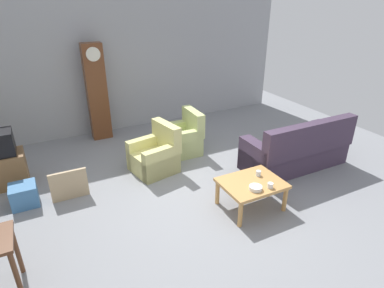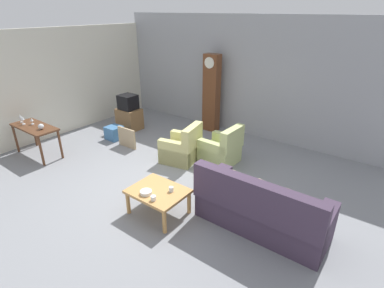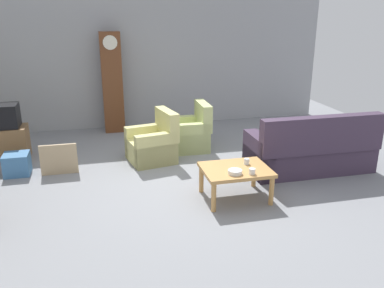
{
  "view_description": "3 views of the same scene",
  "coord_description": "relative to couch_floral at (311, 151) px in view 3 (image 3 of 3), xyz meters",
  "views": [
    {
      "loc": [
        -2.16,
        -4.13,
        3.14
      ],
      "look_at": [
        0.28,
        0.66,
        0.61
      ],
      "focal_mm": 29.97,
      "sensor_mm": 36.0,
      "label": 1
    },
    {
      "loc": [
        3.7,
        -3.87,
        3.32
      ],
      "look_at": [
        0.32,
        0.64,
        0.76
      ],
      "focal_mm": 28.06,
      "sensor_mm": 36.0,
      "label": 2
    },
    {
      "loc": [
        -1.26,
        -5.77,
        2.62
      ],
      "look_at": [
        0.15,
        0.01,
        0.63
      ],
      "focal_mm": 37.49,
      "sensor_mm": 36.0,
      "label": 3
    }
  ],
  "objects": [
    {
      "name": "armchair_olive_far",
      "position": [
        -1.73,
        1.61,
        -0.05
      ],
      "size": [
        0.8,
        0.77,
        0.92
      ],
      "color": "#BBC77D",
      "rests_on": "ground_plane"
    },
    {
      "name": "couch_floral",
      "position": [
        0.0,
        0.0,
        0.0
      ],
      "size": [
        2.1,
        0.89,
        1.04
      ],
      "color": "#423347",
      "rests_on": "ground_plane"
    },
    {
      "name": "storage_box_blue",
      "position": [
        -4.84,
        1.04,
        -0.17
      ],
      "size": [
        0.41,
        0.39,
        0.36
      ],
      "primitive_type": "cube",
      "color": "teal",
      "rests_on": "ground_plane"
    },
    {
      "name": "framed_picture_leaning",
      "position": [
        -4.15,
        0.88,
        -0.1
      ],
      "size": [
        0.6,
        0.05,
        0.52
      ],
      "primitive_type": "cube",
      "color": "tan",
      "rests_on": "ground_plane"
    },
    {
      "name": "cup_white_porcelain",
      "position": [
        -1.45,
        -0.94,
        0.16
      ],
      "size": [
        0.09,
        0.09,
        0.08
      ],
      "primitive_type": "cylinder",
      "color": "white",
      "rests_on": "coffee_table_wood"
    },
    {
      "name": "tv_stand_cabinet",
      "position": [
        -5.09,
        1.84,
        -0.05
      ],
      "size": [
        0.68,
        0.52,
        0.61
      ],
      "primitive_type": "cube",
      "color": "brown",
      "rests_on": "ground_plane"
    },
    {
      "name": "ground_plane",
      "position": [
        -2.22,
        0.05,
        -0.36
      ],
      "size": [
        10.4,
        10.4,
        0.0
      ],
      "primitive_type": "plane",
      "color": "gray"
    },
    {
      "name": "grandfather_clock",
      "position": [
        -3.09,
        3.22,
        0.75
      ],
      "size": [
        0.44,
        0.3,
        2.2
      ],
      "color": "brown",
      "rests_on": "ground_plane"
    },
    {
      "name": "tv_crt",
      "position": [
        -5.09,
        1.84,
        0.47
      ],
      "size": [
        0.48,
        0.44,
        0.42
      ],
      "primitive_type": "cube",
      "color": "black",
      "rests_on": "tv_stand_cabinet"
    },
    {
      "name": "coffee_table_wood",
      "position": [
        -1.6,
        -0.68,
        0.05
      ],
      "size": [
        0.96,
        0.76,
        0.47
      ],
      "color": "tan",
      "rests_on": "ground_plane"
    },
    {
      "name": "armchair_olive_near",
      "position": [
        -2.52,
        1.13,
        -0.05
      ],
      "size": [
        0.92,
        0.9,
        0.92
      ],
      "color": "#CCC67A",
      "rests_on": "ground_plane"
    },
    {
      "name": "garage_door_wall",
      "position": [
        -2.22,
        3.65,
        1.24
      ],
      "size": [
        8.4,
        0.16,
        3.2
      ],
      "primitive_type": "cube",
      "color": "#9EA0A5",
      "rests_on": "ground_plane"
    },
    {
      "name": "bowl_white_stacked",
      "position": [
        -1.68,
        -0.88,
        0.15
      ],
      "size": [
        0.2,
        0.2,
        0.06
      ],
      "primitive_type": "cylinder",
      "color": "white",
      "rests_on": "coffee_table_wood"
    },
    {
      "name": "cup_blue_rimmed",
      "position": [
        -1.39,
        -0.57,
        0.16
      ],
      "size": [
        0.08,
        0.08,
        0.09
      ],
      "primitive_type": "cylinder",
      "color": "silver",
      "rests_on": "coffee_table_wood"
    }
  ]
}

